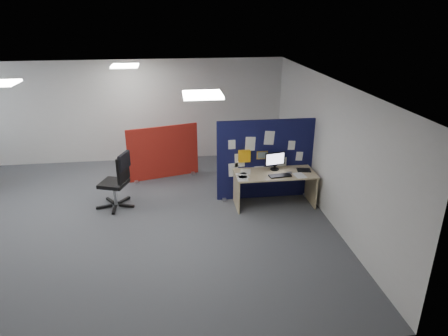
{
  "coord_description": "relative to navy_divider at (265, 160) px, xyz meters",
  "views": [
    {
      "loc": [
        1.52,
        -7.1,
        3.92
      ],
      "look_at": [
        2.48,
        0.08,
        1.0
      ],
      "focal_mm": 32.0,
      "sensor_mm": 36.0,
      "label": 1
    }
  ],
  "objects": [
    {
      "name": "ceiling_lights",
      "position": [
        -3.13,
        -0.06,
        1.79
      ],
      "size": [
        4.1,
        4.1,
        0.04
      ],
      "color": "white",
      "rests_on": "ceiling"
    },
    {
      "name": "mouse",
      "position": [
        0.4,
        -0.47,
        -0.13
      ],
      "size": [
        0.1,
        0.06,
        0.03
      ],
      "primitive_type": "cube",
      "rotation": [
        0.0,
        0.0,
        -0.01
      ],
      "color": "#A4A4A9",
      "rests_on": "main_desk"
    },
    {
      "name": "ceiling",
      "position": [
        -3.46,
        -0.73,
        1.82
      ],
      "size": [
        9.0,
        7.0,
        0.02
      ],
      "primitive_type": "cube",
      "color": "white",
      "rests_on": "wall_back"
    },
    {
      "name": "keyboard",
      "position": [
        0.17,
        -0.58,
        -0.14
      ],
      "size": [
        0.47,
        0.23,
        0.02
      ],
      "primitive_type": "cube",
      "rotation": [
        0.0,
        0.0,
        0.11
      ],
      "color": "black",
      "rests_on": "main_desk"
    },
    {
      "name": "main_desk",
      "position": [
        0.12,
        -0.36,
        -0.32
      ],
      "size": [
        1.67,
        0.74,
        0.73
      ],
      "color": "tan",
      "rests_on": "floor"
    },
    {
      "name": "desk_papers",
      "position": [
        -0.27,
        -0.47,
        -0.15
      ],
      "size": [
        1.43,
        0.68,
        0.0
      ],
      "color": "white",
      "rests_on": "main_desk"
    },
    {
      "name": "red_divider",
      "position": [
        -2.2,
        1.41,
        -0.24
      ],
      "size": [
        1.69,
        0.49,
        1.3
      ],
      "rotation": [
        0.0,
        0.0,
        0.26
      ],
      "color": "#A91B15",
      "rests_on": "floor"
    },
    {
      "name": "wall_front",
      "position": [
        -3.46,
        -4.23,
        0.47
      ],
      "size": [
        9.0,
        0.02,
        2.7
      ],
      "primitive_type": "cube",
      "color": "silver",
      "rests_on": "floor"
    },
    {
      "name": "monitor_main",
      "position": [
        0.15,
        -0.22,
        0.07
      ],
      "size": [
        0.44,
        0.18,
        0.38
      ],
      "rotation": [
        0.0,
        0.0,
        0.19
      ],
      "color": "black",
      "rests_on": "main_desk"
    },
    {
      "name": "wall_back",
      "position": [
        -3.46,
        2.77,
        0.47
      ],
      "size": [
        9.0,
        0.02,
        2.7
      ],
      "primitive_type": "cube",
      "color": "silver",
      "rests_on": "floor"
    },
    {
      "name": "paper_tray",
      "position": [
        0.75,
        -0.34,
        -0.14
      ],
      "size": [
        0.31,
        0.26,
        0.01
      ],
      "primitive_type": "cube",
      "rotation": [
        0.0,
        0.0,
        -0.17
      ],
      "color": "black",
      "rests_on": "main_desk"
    },
    {
      "name": "wall_right",
      "position": [
        1.04,
        -0.73,
        0.47
      ],
      "size": [
        0.02,
        7.0,
        2.7
      ],
      "primitive_type": "cube",
      "color": "silver",
      "rests_on": "floor"
    },
    {
      "name": "office_chair",
      "position": [
        -3.1,
        -0.09,
        -0.2
      ],
      "size": [
        0.8,
        0.77,
        1.2
      ],
      "rotation": [
        0.0,
        0.0,
        -0.34
      ],
      "color": "black",
      "rests_on": "floor"
    },
    {
      "name": "navy_divider",
      "position": [
        0.0,
        0.0,
        0.0
      ],
      "size": [
        2.14,
        0.3,
        1.76
      ],
      "color": "#0F1038",
      "rests_on": "floor"
    },
    {
      "name": "floor",
      "position": [
        -3.46,
        -0.73,
        -0.88
      ],
      "size": [
        9.0,
        9.0,
        0.0
      ],
      "primitive_type": "plane",
      "color": "#4D4F54",
      "rests_on": "ground"
    }
  ]
}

